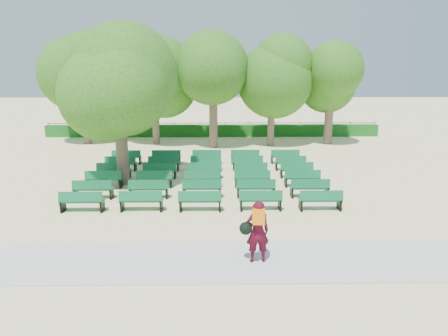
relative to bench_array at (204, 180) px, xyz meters
name	(u,v)px	position (x,y,z in m)	size (l,w,h in m)	color
ground	(209,186)	(0.23, -0.71, -0.08)	(120.00, 120.00, 0.00)	beige
paving	(203,263)	(0.23, -8.11, -0.05)	(30.00, 2.20, 0.06)	silver
curb	(205,245)	(0.23, -6.96, -0.03)	(30.00, 0.12, 0.10)	silver
hedge	(213,131)	(0.23, 13.29, 0.37)	(26.00, 0.70, 0.90)	#185C1A
fence	(213,135)	(0.23, 13.69, -0.08)	(26.00, 0.10, 1.02)	black
tree_line	(212,146)	(0.23, 9.29, -0.08)	(21.80, 6.80, 7.04)	#336B1C
bench_array	(204,180)	(0.00, 0.00, 0.00)	(1.61, 0.55, 1.00)	#116238
tree_among	(118,89)	(-3.70, -0.18, 4.20)	(4.72, 4.72, 6.43)	brown
person	(257,231)	(1.66, -8.07, 0.87)	(0.82, 0.51, 1.72)	#430919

